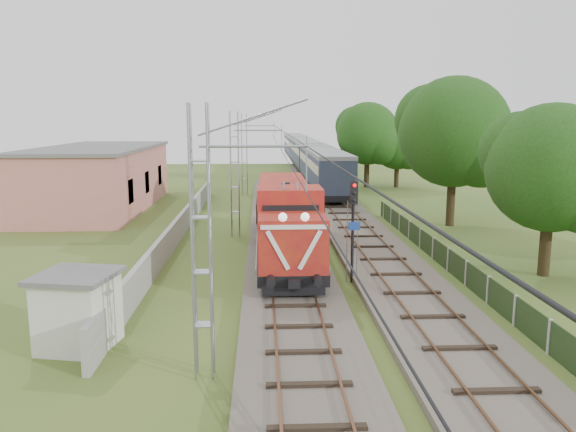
{
  "coord_description": "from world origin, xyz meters",
  "views": [
    {
      "loc": [
        -1.25,
        -23.75,
        7.59
      ],
      "look_at": [
        0.16,
        6.88,
        2.2
      ],
      "focal_mm": 35.0,
      "sensor_mm": 36.0,
      "label": 1
    }
  ],
  "objects_px": {
    "signal_post": "(353,213)",
    "relay_hut": "(78,310)",
    "locomotive": "(285,217)",
    "coach_rake": "(305,152)"
  },
  "relations": [
    {
      "from": "locomotive",
      "to": "relay_hut",
      "type": "distance_m",
      "value": 14.28
    },
    {
      "from": "signal_post",
      "to": "relay_hut",
      "type": "bearing_deg",
      "value": -146.05
    },
    {
      "from": "coach_rake",
      "to": "signal_post",
      "type": "height_order",
      "value": "signal_post"
    },
    {
      "from": "coach_rake",
      "to": "relay_hut",
      "type": "relative_size",
      "value": 24.92
    },
    {
      "from": "relay_hut",
      "to": "coach_rake",
      "type": "bearing_deg",
      "value": 79.01
    },
    {
      "from": "locomotive",
      "to": "signal_post",
      "type": "distance_m",
      "value": 6.09
    },
    {
      "from": "signal_post",
      "to": "relay_hut",
      "type": "distance_m",
      "value": 12.57
    },
    {
      "from": "locomotive",
      "to": "signal_post",
      "type": "relative_size",
      "value": 3.52
    },
    {
      "from": "relay_hut",
      "to": "signal_post",
      "type": "bearing_deg",
      "value": 33.95
    },
    {
      "from": "coach_rake",
      "to": "signal_post",
      "type": "xyz_separation_m",
      "value": [
        -2.11,
        -56.93,
        0.65
      ]
    }
  ]
}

